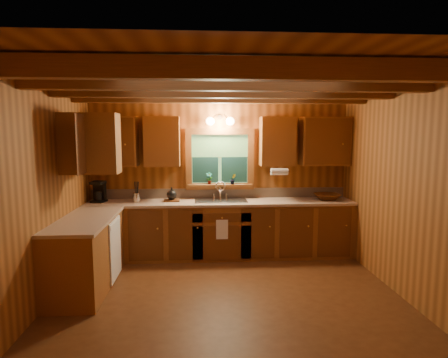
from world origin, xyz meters
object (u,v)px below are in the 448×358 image
sink (221,204)px  wicker_basket (327,197)px  cutting_board (172,200)px  coffee_maker (99,192)px

sink → wicker_basket: size_ratio=1.99×
cutting_board → wicker_basket: 2.50m
cutting_board → wicker_basket: size_ratio=0.60×
sink → cutting_board: bearing=178.0°
cutting_board → wicker_basket: bearing=-3.6°
sink → coffee_maker: 1.92m
cutting_board → sink: bearing=-4.6°
wicker_basket → cutting_board: bearing=179.0°
coffee_maker → cutting_board: 1.14m
wicker_basket → sink: bearing=179.5°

